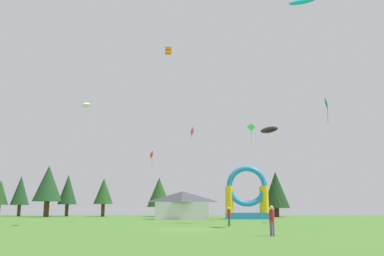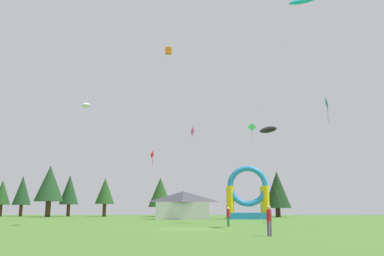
{
  "view_description": "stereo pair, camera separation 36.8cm",
  "coord_description": "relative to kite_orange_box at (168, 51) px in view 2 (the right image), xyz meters",
  "views": [
    {
      "loc": [
        1.75,
        -33.19,
        1.73
      ],
      "look_at": [
        0.0,
        14.32,
        10.98
      ],
      "focal_mm": 38.12,
      "sensor_mm": 36.0,
      "label": 1
    },
    {
      "loc": [
        2.12,
        -33.18,
        1.73
      ],
      "look_at": [
        0.0,
        14.32,
        10.98
      ],
      "focal_mm": 38.12,
      "sensor_mm": 36.0,
      "label": 2
    }
  ],
  "objects": [
    {
      "name": "ground_plane",
      "position": [
        3.23,
        -17.06,
        -21.79
      ],
      "size": [
        120.0,
        120.0,
        0.0
      ],
      "primitive_type": "plane",
      "color": "#47752D"
    },
    {
      "name": "kite_orange_box",
      "position": [
        0.0,
        0.0,
        0.0
      ],
      "size": [
        4.99,
        1.17,
        22.28
      ],
      "color": "orange",
      "rests_on": "ground_plane"
    },
    {
      "name": "kite_green_diamond",
      "position": [
        11.78,
        10.92,
        -8.33
      ],
      "size": [
        4.65,
        3.49,
        14.08
      ],
      "color": "green",
      "rests_on": "ground_plane"
    },
    {
      "name": "kite_pink_diamond",
      "position": [
        2.99,
        1.67,
        -10.57
      ],
      "size": [
        1.65,
        4.36,
        11.77
      ],
      "color": "#EA599E",
      "rests_on": "ground_plane"
    },
    {
      "name": "kite_cyan_parafoil",
      "position": [
        16.17,
        -6.21,
        3.37
      ],
      "size": [
        12.67,
        1.81,
        25.94
      ],
      "color": "#19B7CC",
      "rests_on": "ground_plane"
    },
    {
      "name": "kite_white_parafoil",
      "position": [
        -7.07,
        -11.12,
        -10.05
      ],
      "size": [
        1.02,
        3.29,
        12.25
      ],
      "color": "white",
      "rests_on": "ground_plane"
    },
    {
      "name": "kite_teal_diamond",
      "position": [
        19.18,
        -3.34,
        -8.2
      ],
      "size": [
        4.72,
        3.67,
        14.25
      ],
      "color": "#0C7F7A",
      "rests_on": "ground_plane"
    },
    {
      "name": "kite_red_diamond",
      "position": [
        -2.83,
        7.54,
        -12.8
      ],
      "size": [
        1.7,
        1.4,
        9.52
      ],
      "color": "red",
      "rests_on": "ground_plane"
    },
    {
      "name": "kite_black_parafoil",
      "position": [
        10.5,
        -14.61,
        -13.35
      ],
      "size": [
        1.93,
        3.24,
        9.0
      ],
      "color": "black",
      "rests_on": "ground_plane"
    },
    {
      "name": "person_far_side",
      "position": [
        8.91,
        -24.68,
        -20.71
      ],
      "size": [
        0.43,
        0.43,
        1.82
      ],
      "rotation": [
        0.0,
        0.0,
        5.69
      ],
      "color": "#724C8C",
      "rests_on": "ground_plane"
    },
    {
      "name": "person_left_edge",
      "position": [
        6.97,
        -12.03,
        -20.76
      ],
      "size": [
        0.42,
        0.42,
        1.74
      ],
      "rotation": [
        0.0,
        0.0,
        0.85
      ],
      "color": "#33723F",
      "rests_on": "ground_plane"
    },
    {
      "name": "inflatable_blue_arch",
      "position": [
        10.86,
        11.2,
        -18.84
      ],
      "size": [
        6.18,
        3.62,
        7.78
      ],
      "color": "#268CD8",
      "rests_on": "ground_plane"
    },
    {
      "name": "festival_tent",
      "position": [
        1.38,
        10.1,
        -19.79
      ],
      "size": [
        7.64,
        3.44,
        4.01
      ],
      "color": "silver",
      "rests_on": "ground_plane"
    },
    {
      "name": "tree_row_0",
      "position": [
        -34.88,
        27.62,
        -17.29
      ],
      "size": [
        3.17,
        3.17,
        6.91
      ],
      "color": "#4C331E",
      "rests_on": "ground_plane"
    },
    {
      "name": "tree_row_1",
      "position": [
        -31.16,
        28.15,
        -16.92
      ],
      "size": [
        3.45,
        3.45,
        7.7
      ],
      "color": "#4C331E",
      "rests_on": "ground_plane"
    },
    {
      "name": "tree_row_2",
      "position": [
        -23.93,
        23.3,
        -15.86
      ],
      "size": [
        5.12,
        5.12,
        9.23
      ],
      "color": "#4C331E",
      "rests_on": "ground_plane"
    },
    {
      "name": "tree_row_3",
      "position": [
        -22.09,
        28.76,
        -16.75
      ],
      "size": [
        3.63,
        3.63,
        7.93
      ],
      "color": "#4C331E",
      "rests_on": "ground_plane"
    },
    {
      "name": "tree_row_4",
      "position": [
        -14.55,
        26.75,
        -17.11
      ],
      "size": [
        3.61,
        3.61,
        7.15
      ],
      "color": "#4C331E",
      "rests_on": "ground_plane"
    },
    {
      "name": "tree_row_5",
      "position": [
        -4.02,
        26.57,
        -17.35
      ],
      "size": [
        4.43,
        4.43,
        7.21
      ],
      "color": "#4C331E",
      "rests_on": "ground_plane"
    },
    {
      "name": "tree_row_6",
      "position": [
        17.41,
        24.64,
        -16.98
      ],
      "size": [
        4.79,
        4.79,
        8.11
      ],
      "color": "#4C331E",
      "rests_on": "ground_plane"
    }
  ]
}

